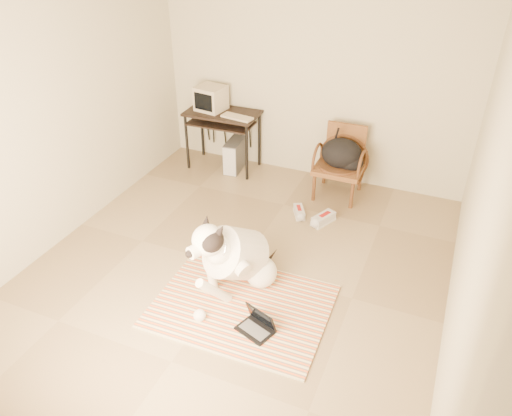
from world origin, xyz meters
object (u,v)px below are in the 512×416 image
Objects in this scene: dog at (236,256)px; computer_desk at (222,120)px; pc_tower at (235,155)px; rattan_chair at (340,162)px; crt_monitor at (211,98)px; laptop at (257,325)px; backpack at (343,155)px.

dog is 2.54m from computer_desk.
rattan_chair reaches higher than pc_tower.
crt_monitor is at bearing 121.90° from dog.
crt_monitor is (-1.81, 2.70, 0.89)m from laptop.
computer_desk is at bearing 121.57° from laptop.
laptop is 0.42× the size of rattan_chair.
backpack is (0.04, -0.06, 0.13)m from rattan_chair.
crt_monitor reaches higher than computer_desk.
pc_tower is at bearing 175.02° from backpack.
rattan_chair is (1.65, -0.08, -0.25)m from computer_desk.
laptop is 0.78× the size of pc_tower.
rattan_chair is at bearing 122.96° from backpack.
laptop is at bearing -47.92° from dog.
rattan_chair is at bearing -2.71° from computer_desk.
pc_tower is (0.18, -0.00, -0.48)m from computer_desk.
crt_monitor is at bearing 176.45° from rattan_chair.
computer_desk is 1.67m from rattan_chair.
dog is at bearing -101.47° from rattan_chair.
laptop is 0.91× the size of crt_monitor.
rattan_chair is at bearing -3.55° from crt_monitor.
dog is 1.43× the size of rattan_chair.
dog reaches higher than laptop.
laptop is 0.37× the size of computer_desk.
rattan_chair is 1.64× the size of backpack.
laptop is 2.58m from backpack.
rattan_chair is at bearing 78.53° from dog.
laptop is 2.61m from rattan_chair.
crt_monitor reaches higher than pc_tower.
dog is at bearing -64.60° from pc_tower.
crt_monitor is at bearing 174.80° from backpack.
dog is 0.68m from laptop.
backpack is at bearing 88.82° from laptop.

